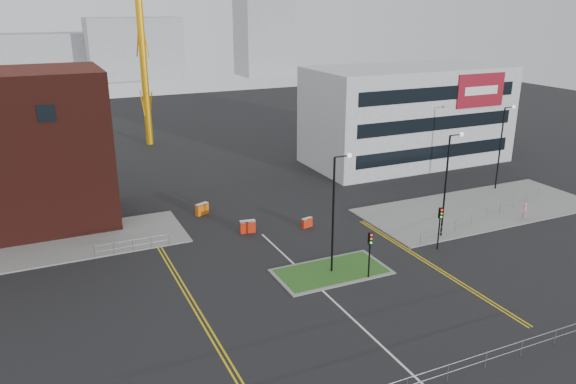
# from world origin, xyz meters

# --- Properties ---
(ground) EXTENTS (200.00, 200.00, 0.00)m
(ground) POSITION_xyz_m (0.00, 0.00, 0.00)
(ground) COLOR black
(ground) RESTS_ON ground
(pavement_left) EXTENTS (28.00, 8.00, 0.12)m
(pavement_left) POSITION_xyz_m (-20.00, 22.00, 0.06)
(pavement_left) COLOR slate
(pavement_left) RESTS_ON ground
(pavement_right) EXTENTS (24.00, 10.00, 0.12)m
(pavement_right) POSITION_xyz_m (22.00, 14.00, 0.06)
(pavement_right) COLOR slate
(pavement_right) RESTS_ON ground
(island_kerb) EXTENTS (8.60, 4.60, 0.08)m
(island_kerb) POSITION_xyz_m (2.00, 8.00, 0.04)
(island_kerb) COLOR slate
(island_kerb) RESTS_ON ground
(grass_island) EXTENTS (8.00, 4.00, 0.12)m
(grass_island) POSITION_xyz_m (2.00, 8.00, 0.06)
(grass_island) COLOR #214E1A
(grass_island) RESTS_ON ground
(office_block) EXTENTS (25.00, 12.20, 12.00)m
(office_block) POSITION_xyz_m (26.01, 31.97, 6.00)
(office_block) COLOR #A7A9AC
(office_block) RESTS_ON ground
(streetlamp_island) EXTENTS (1.46, 0.36, 9.18)m
(streetlamp_island) POSITION_xyz_m (2.22, 8.00, 5.41)
(streetlamp_island) COLOR black
(streetlamp_island) RESTS_ON ground
(streetlamp_right_near) EXTENTS (1.46, 0.36, 9.18)m
(streetlamp_right_near) POSITION_xyz_m (14.22, 10.00, 5.41)
(streetlamp_right_near) COLOR black
(streetlamp_right_near) RESTS_ON ground
(streetlamp_right_far) EXTENTS (1.46, 0.36, 9.18)m
(streetlamp_right_far) POSITION_xyz_m (28.22, 18.00, 5.41)
(streetlamp_right_far) COLOR black
(streetlamp_right_far) RESTS_ON ground
(traffic_light_island) EXTENTS (0.28, 0.33, 3.65)m
(traffic_light_island) POSITION_xyz_m (4.00, 5.98, 2.57)
(traffic_light_island) COLOR black
(traffic_light_island) RESTS_ON ground
(traffic_light_right) EXTENTS (0.28, 0.33, 3.65)m
(traffic_light_right) POSITION_xyz_m (12.00, 7.98, 2.57)
(traffic_light_right) COLOR black
(traffic_light_right) RESTS_ON ground
(railing_front) EXTENTS (24.05, 0.05, 1.10)m
(railing_front) POSITION_xyz_m (0.00, -6.00, 0.78)
(railing_front) COLOR gray
(railing_front) RESTS_ON ground
(railing_left) EXTENTS (6.05, 0.05, 1.10)m
(railing_left) POSITION_xyz_m (-11.00, 18.00, 0.74)
(railing_left) COLOR gray
(railing_left) RESTS_ON ground
(railing_right) EXTENTS (19.05, 5.05, 1.10)m
(railing_right) POSITION_xyz_m (20.50, 11.50, 0.78)
(railing_right) COLOR gray
(railing_right) RESTS_ON ground
(centre_line) EXTENTS (0.15, 30.00, 0.01)m
(centre_line) POSITION_xyz_m (0.00, 2.00, 0.01)
(centre_line) COLOR silver
(centre_line) RESTS_ON ground
(yellow_left_a) EXTENTS (0.12, 24.00, 0.01)m
(yellow_left_a) POSITION_xyz_m (-9.00, 10.00, 0.01)
(yellow_left_a) COLOR gold
(yellow_left_a) RESTS_ON ground
(yellow_left_b) EXTENTS (0.12, 24.00, 0.01)m
(yellow_left_b) POSITION_xyz_m (-8.70, 10.00, 0.01)
(yellow_left_b) COLOR gold
(yellow_left_b) RESTS_ON ground
(yellow_right_a) EXTENTS (0.12, 20.00, 0.01)m
(yellow_right_a) POSITION_xyz_m (9.50, 6.00, 0.01)
(yellow_right_a) COLOR gold
(yellow_right_a) RESTS_ON ground
(yellow_right_b) EXTENTS (0.12, 20.00, 0.01)m
(yellow_right_b) POSITION_xyz_m (9.80, 6.00, 0.01)
(yellow_right_b) COLOR gold
(yellow_right_b) RESTS_ON ground
(skyline_b) EXTENTS (24.00, 12.00, 16.00)m
(skyline_b) POSITION_xyz_m (10.00, 130.00, 8.00)
(skyline_b) COLOR gray
(skyline_b) RESTS_ON ground
(skyline_c) EXTENTS (14.00, 12.00, 28.00)m
(skyline_c) POSITION_xyz_m (45.00, 125.00, 14.00)
(skyline_c) COLOR gray
(skyline_c) RESTS_ON ground
(skyline_d) EXTENTS (30.00, 12.00, 12.00)m
(skyline_d) POSITION_xyz_m (-8.00, 140.00, 6.00)
(skyline_d) COLOR gray
(skyline_d) RESTS_ON ground
(pedestrian) EXTENTS (0.76, 0.75, 1.77)m
(pedestrian) POSITION_xyz_m (23.53, 9.74, 0.89)
(pedestrian) COLOR pink
(pedestrian) RESTS_ON ground
(barrier_left) EXTENTS (1.41, 0.65, 1.14)m
(barrier_left) POSITION_xyz_m (-1.00, 17.92, 0.62)
(barrier_left) COLOR red
(barrier_left) RESTS_ON ground
(barrier_mid) EXTENTS (1.40, 0.93, 1.12)m
(barrier_mid) POSITION_xyz_m (-3.37, 24.00, 0.61)
(barrier_mid) COLOR orange
(barrier_mid) RESTS_ON ground
(barrier_right) EXTENTS (1.10, 0.59, 0.88)m
(barrier_right) POSITION_xyz_m (4.36, 16.86, 0.48)
(barrier_right) COLOR red
(barrier_right) RESTS_ON ground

